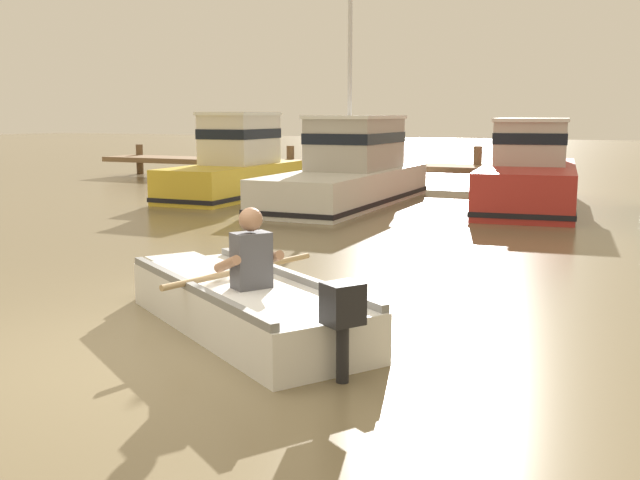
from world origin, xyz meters
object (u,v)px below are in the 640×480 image
object	(u,v)px
moored_boat_yellow	(235,166)
moored_boat_red	(529,174)
rowboat_with_person	(242,303)
moored_boat_white	(350,171)

from	to	relation	value
moored_boat_yellow	moored_boat_red	xyz separation A→B (m)	(6.94, 1.17, -0.03)
rowboat_with_person	moored_boat_yellow	size ratio (longest dim) A/B	0.73
moored_boat_yellow	moored_boat_white	world-z (taller)	moored_boat_white
rowboat_with_person	moored_boat_white	bearing A→B (deg)	107.03
moored_boat_yellow	moored_boat_red	bearing A→B (deg)	9.55
moored_boat_yellow	moored_boat_white	xyz separation A→B (m)	(3.11, -0.02, -0.03)
rowboat_with_person	moored_boat_yellow	xyz separation A→B (m)	(-6.11, 9.81, 0.51)
moored_boat_red	rowboat_with_person	bearing A→B (deg)	-94.37
moored_boat_white	moored_boat_red	size ratio (longest dim) A/B	1.04
rowboat_with_person	moored_boat_red	distance (m)	11.02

